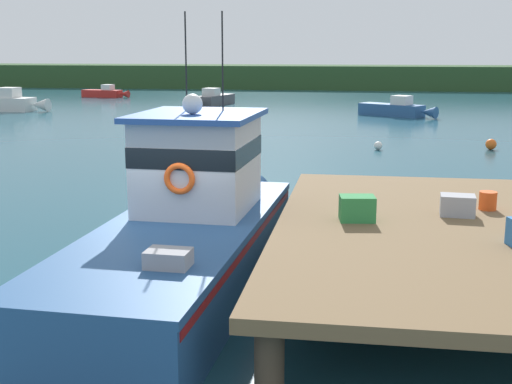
{
  "coord_description": "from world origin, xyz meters",
  "views": [
    {
      "loc": [
        3.18,
        -11.45,
        4.13
      ],
      "look_at": [
        1.2,
        1.32,
        1.4
      ],
      "focal_mm": 47.71,
      "sensor_mm": 36.0,
      "label": 1
    }
  ],
  "objects_px": {
    "mooring_buoy_spare_mooring": "(230,143)",
    "moored_boat_off_the_point": "(396,109)",
    "moored_boat_outer_mooring": "(213,99)",
    "mooring_buoy_channel_marker": "(378,146)",
    "crate_single_by_cleat": "(357,208)",
    "moored_boat_near_channel": "(105,93)",
    "bait_bucket": "(488,201)",
    "moored_boat_mid_harbor": "(4,103)",
    "mooring_buoy_inshore": "(491,144)",
    "main_fishing_boat": "(189,228)",
    "crate_stack_mid_dock": "(457,205)"
  },
  "relations": [
    {
      "from": "moored_boat_near_channel",
      "to": "bait_bucket",
      "type": "bearing_deg",
      "value": -60.91
    },
    {
      "from": "main_fishing_boat",
      "to": "crate_stack_mid_dock",
      "type": "bearing_deg",
      "value": 10.96
    },
    {
      "from": "bait_bucket",
      "to": "mooring_buoy_inshore",
      "type": "height_order",
      "value": "bait_bucket"
    },
    {
      "from": "moored_boat_off_the_point",
      "to": "mooring_buoy_channel_marker",
      "type": "relative_size",
      "value": 13.87
    },
    {
      "from": "crate_stack_mid_dock",
      "to": "mooring_buoy_spare_mooring",
      "type": "distance_m",
      "value": 17.6
    },
    {
      "from": "mooring_buoy_spare_mooring",
      "to": "moored_boat_off_the_point",
      "type": "bearing_deg",
      "value": 63.15
    },
    {
      "from": "moored_boat_off_the_point",
      "to": "moored_boat_outer_mooring",
      "type": "bearing_deg",
      "value": 153.78
    },
    {
      "from": "bait_bucket",
      "to": "main_fishing_boat",
      "type": "bearing_deg",
      "value": -164.59
    },
    {
      "from": "mooring_buoy_channel_marker",
      "to": "mooring_buoy_spare_mooring",
      "type": "distance_m",
      "value": 6.23
    },
    {
      "from": "main_fishing_boat",
      "to": "moored_boat_off_the_point",
      "type": "relative_size",
      "value": 2.04
    },
    {
      "from": "moored_boat_outer_mooring",
      "to": "mooring_buoy_channel_marker",
      "type": "height_order",
      "value": "moored_boat_outer_mooring"
    },
    {
      "from": "main_fishing_boat",
      "to": "moored_boat_mid_harbor",
      "type": "xyz_separation_m",
      "value": [
        -21.0,
        31.68,
        -0.46
      ]
    },
    {
      "from": "mooring_buoy_spare_mooring",
      "to": "moored_boat_outer_mooring",
      "type": "bearing_deg",
      "value": 104.15
    },
    {
      "from": "bait_bucket",
      "to": "moored_boat_mid_harbor",
      "type": "distance_m",
      "value": 40.08
    },
    {
      "from": "moored_boat_outer_mooring",
      "to": "mooring_buoy_inshore",
      "type": "relative_size",
      "value": 11.48
    },
    {
      "from": "crate_stack_mid_dock",
      "to": "mooring_buoy_channel_marker",
      "type": "height_order",
      "value": "crate_stack_mid_dock"
    },
    {
      "from": "mooring_buoy_channel_marker",
      "to": "crate_single_by_cleat",
      "type": "bearing_deg",
      "value": -92.53
    },
    {
      "from": "crate_single_by_cleat",
      "to": "mooring_buoy_channel_marker",
      "type": "height_order",
      "value": "crate_single_by_cleat"
    },
    {
      "from": "crate_stack_mid_dock",
      "to": "moored_boat_outer_mooring",
      "type": "height_order",
      "value": "crate_stack_mid_dock"
    },
    {
      "from": "mooring_buoy_channel_marker",
      "to": "moored_boat_near_channel",
      "type": "bearing_deg",
      "value": 128.96
    },
    {
      "from": "moored_boat_near_channel",
      "to": "mooring_buoy_spare_mooring",
      "type": "distance_m",
      "value": 32.93
    },
    {
      "from": "mooring_buoy_channel_marker",
      "to": "main_fishing_boat",
      "type": "bearing_deg",
      "value": -102.08
    },
    {
      "from": "crate_stack_mid_dock",
      "to": "moored_boat_mid_harbor",
      "type": "bearing_deg",
      "value": 129.88
    },
    {
      "from": "crate_single_by_cleat",
      "to": "moored_boat_mid_harbor",
      "type": "distance_m",
      "value": 39.51
    },
    {
      "from": "moored_boat_mid_harbor",
      "to": "mooring_buoy_inshore",
      "type": "bearing_deg",
      "value": -25.05
    },
    {
      "from": "crate_single_by_cleat",
      "to": "mooring_buoy_spare_mooring",
      "type": "xyz_separation_m",
      "value": [
        -5.48,
        16.64,
        -1.2
      ]
    },
    {
      "from": "moored_boat_near_channel",
      "to": "mooring_buoy_spare_mooring",
      "type": "bearing_deg",
      "value": -59.82
    },
    {
      "from": "crate_single_by_cleat",
      "to": "mooring_buoy_spare_mooring",
      "type": "height_order",
      "value": "crate_single_by_cleat"
    },
    {
      "from": "main_fishing_boat",
      "to": "mooring_buoy_inshore",
      "type": "relative_size",
      "value": 21.89
    },
    {
      "from": "moored_boat_outer_mooring",
      "to": "moored_boat_near_channel",
      "type": "distance_m",
      "value": 13.12
    },
    {
      "from": "moored_boat_near_channel",
      "to": "mooring_buoy_spare_mooring",
      "type": "height_order",
      "value": "moored_boat_near_channel"
    },
    {
      "from": "moored_boat_off_the_point",
      "to": "mooring_buoy_spare_mooring",
      "type": "bearing_deg",
      "value": -116.85
    },
    {
      "from": "moored_boat_off_the_point",
      "to": "mooring_buoy_inshore",
      "type": "xyz_separation_m",
      "value": [
        3.25,
        -14.02,
        -0.22
      ]
    },
    {
      "from": "crate_stack_mid_dock",
      "to": "mooring_buoy_spare_mooring",
      "type": "bearing_deg",
      "value": 114.39
    },
    {
      "from": "mooring_buoy_spare_mooring",
      "to": "bait_bucket",
      "type": "bearing_deg",
      "value": -62.98
    },
    {
      "from": "crate_stack_mid_dock",
      "to": "moored_boat_off_the_point",
      "type": "relative_size",
      "value": 0.12
    },
    {
      "from": "main_fishing_boat",
      "to": "crate_stack_mid_dock",
      "type": "distance_m",
      "value": 4.81
    },
    {
      "from": "moored_boat_outer_mooring",
      "to": "moored_boat_off_the_point",
      "type": "bearing_deg",
      "value": -26.22
    },
    {
      "from": "moored_boat_mid_harbor",
      "to": "mooring_buoy_spare_mooring",
      "type": "relative_size",
      "value": 14.55
    },
    {
      "from": "main_fishing_boat",
      "to": "moored_boat_mid_harbor",
      "type": "height_order",
      "value": "main_fishing_boat"
    },
    {
      "from": "bait_bucket",
      "to": "mooring_buoy_channel_marker",
      "type": "relative_size",
      "value": 0.98
    },
    {
      "from": "main_fishing_boat",
      "to": "bait_bucket",
      "type": "relative_size",
      "value": 29.04
    },
    {
      "from": "bait_bucket",
      "to": "moored_boat_off_the_point",
      "type": "bearing_deg",
      "value": 90.44
    },
    {
      "from": "moored_boat_outer_mooring",
      "to": "mooring_buoy_channel_marker",
      "type": "relative_size",
      "value": 14.86
    },
    {
      "from": "crate_single_by_cleat",
      "to": "moored_boat_near_channel",
      "type": "xyz_separation_m",
      "value": [
        -22.03,
        45.11,
        -1.04
      ]
    },
    {
      "from": "moored_boat_outer_mooring",
      "to": "mooring_buoy_inshore",
      "type": "distance_m",
      "value": 26.15
    },
    {
      "from": "bait_bucket",
      "to": "crate_single_by_cleat",
      "type": "bearing_deg",
      "value": -153.14
    },
    {
      "from": "bait_bucket",
      "to": "mooring_buoy_inshore",
      "type": "xyz_separation_m",
      "value": [
        3.01,
        16.5,
        -1.14
      ]
    },
    {
      "from": "main_fishing_boat",
      "to": "mooring_buoy_inshore",
      "type": "distance_m",
      "value": 19.82
    },
    {
      "from": "moored_boat_near_channel",
      "to": "moored_boat_mid_harbor",
      "type": "height_order",
      "value": "moored_boat_mid_harbor"
    }
  ]
}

